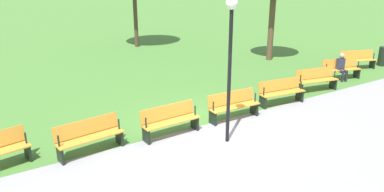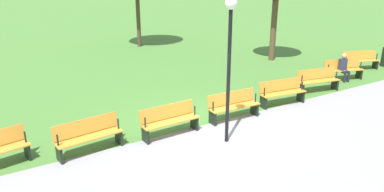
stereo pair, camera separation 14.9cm
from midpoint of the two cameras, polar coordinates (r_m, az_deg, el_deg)
ground_plane at (r=11.20m, az=1.64°, el=-4.93°), size 120.00×120.00×0.00m
path_paving at (r=9.14m, az=12.24°, el=-11.31°), size 35.13×6.25×0.01m
bench_0 at (r=19.43m, az=24.39°, el=5.30°), size 1.82×1.05×0.89m
bench_1 at (r=17.26m, az=22.16°, el=4.02°), size 1.83×0.93×0.89m
bench_2 at (r=15.20m, az=18.69°, el=2.51°), size 1.82×0.81×0.89m
bench_3 at (r=13.32m, az=13.53°, el=0.71°), size 1.81×0.68×0.89m
bench_4 at (r=11.72m, az=6.14°, el=-1.41°), size 1.78×0.54×0.89m
bench_5 at (r=10.54m, az=-3.88°, el=-3.77°), size 1.78×0.54×0.89m
bench_6 at (r=9.93m, az=-16.28°, el=-6.05°), size 1.81×0.68×0.89m
person_seated at (r=17.06m, az=22.27°, el=4.41°), size 0.43×0.58×1.20m
lamp_post at (r=9.48m, az=5.62°, el=8.05°), size 0.32×0.32×3.96m
trash_bin at (r=20.65m, az=27.64°, el=5.56°), size 0.42×0.42×0.95m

